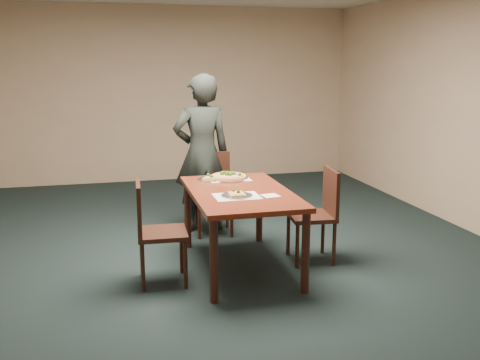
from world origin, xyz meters
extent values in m
plane|color=black|center=(0.00, 0.00, 0.00)|extent=(8.00, 8.00, 0.00)
plane|color=tan|center=(0.00, 4.00, 1.40)|extent=(6.00, 0.00, 6.00)
cube|color=#571D11|center=(0.15, -0.10, 0.73)|extent=(0.90, 1.50, 0.04)
cylinder|color=black|center=(-0.24, -0.79, 0.35)|extent=(0.07, 0.07, 0.70)
cylinder|color=black|center=(-0.24, 0.59, 0.35)|extent=(0.07, 0.07, 0.70)
cylinder|color=black|center=(0.54, -0.79, 0.35)|extent=(0.07, 0.07, 0.70)
cylinder|color=black|center=(0.54, 0.59, 0.35)|extent=(0.07, 0.07, 0.70)
cube|color=black|center=(0.12, 0.99, 0.45)|extent=(0.46, 0.46, 0.04)
cylinder|color=black|center=(-0.08, 0.82, 0.21)|extent=(0.04, 0.04, 0.43)
cylinder|color=black|center=(-0.04, 1.18, 0.21)|extent=(0.04, 0.04, 0.43)
cylinder|color=black|center=(0.28, 0.79, 0.21)|extent=(0.04, 0.04, 0.43)
cylinder|color=black|center=(0.31, 1.15, 0.21)|extent=(0.04, 0.04, 0.43)
cube|color=black|center=(0.14, 1.18, 0.69)|extent=(0.42, 0.07, 0.44)
cube|color=black|center=(-0.59, -0.27, 0.45)|extent=(0.44, 0.44, 0.04)
cylinder|color=black|center=(-0.42, -0.46, 0.21)|extent=(0.04, 0.04, 0.43)
cylinder|color=black|center=(-0.78, -0.44, 0.21)|extent=(0.04, 0.04, 0.43)
cylinder|color=black|center=(-0.40, -0.10, 0.21)|extent=(0.04, 0.04, 0.43)
cylinder|color=black|center=(-0.76, -0.08, 0.21)|extent=(0.04, 0.04, 0.43)
cube|color=black|center=(-0.78, -0.26, 0.69)|extent=(0.06, 0.42, 0.44)
cube|color=black|center=(0.87, -0.09, 0.45)|extent=(0.46, 0.46, 0.04)
cylinder|color=black|center=(0.70, 0.11, 0.21)|extent=(0.04, 0.04, 0.43)
cylinder|color=black|center=(1.06, 0.07, 0.21)|extent=(0.04, 0.04, 0.43)
cylinder|color=black|center=(0.67, -0.25, 0.21)|extent=(0.04, 0.04, 0.43)
cylinder|color=black|center=(1.03, -0.29, 0.21)|extent=(0.04, 0.04, 0.43)
cube|color=black|center=(1.05, -0.11, 0.69)|extent=(0.08, 0.42, 0.44)
imported|color=black|center=(0.02, 1.17, 0.90)|extent=(0.68, 0.47, 1.79)
cube|color=white|center=(0.16, 0.43, 0.75)|extent=(0.42, 0.32, 0.00)
cube|color=white|center=(0.07, -0.30, 0.75)|extent=(0.40, 0.30, 0.00)
cylinder|color=silver|center=(0.16, 0.43, 0.76)|extent=(0.40, 0.40, 0.01)
cylinder|color=tan|center=(0.16, 0.43, 0.77)|extent=(0.36, 0.36, 0.02)
cylinder|color=#E8CE79|center=(0.16, 0.43, 0.79)|extent=(0.32, 0.32, 0.01)
sphere|color=#1F3F13|center=(0.23, 0.42, 0.80)|extent=(0.03, 0.03, 0.03)
sphere|color=#1F3F13|center=(0.17, 0.39, 0.80)|extent=(0.04, 0.04, 0.04)
sphere|color=#1F3F13|center=(0.16, 0.48, 0.80)|extent=(0.04, 0.04, 0.04)
sphere|color=#1F3F13|center=(0.14, 0.41, 0.80)|extent=(0.04, 0.04, 0.04)
sphere|color=#1F3F13|center=(0.11, 0.47, 0.80)|extent=(0.04, 0.04, 0.04)
sphere|color=#1F3F13|center=(0.14, 0.49, 0.80)|extent=(0.03, 0.03, 0.03)
sphere|color=#1F3F13|center=(0.17, 0.51, 0.80)|extent=(0.03, 0.03, 0.03)
sphere|color=#1F3F13|center=(0.10, 0.48, 0.80)|extent=(0.03, 0.03, 0.03)
sphere|color=#1F3F13|center=(0.14, 0.49, 0.80)|extent=(0.04, 0.04, 0.04)
sphere|color=#1F3F13|center=(0.10, 0.45, 0.80)|extent=(0.04, 0.04, 0.04)
sphere|color=#1F3F13|center=(0.22, 0.43, 0.80)|extent=(0.03, 0.03, 0.03)
sphere|color=#1F3F13|center=(0.26, 0.36, 0.80)|extent=(0.04, 0.04, 0.04)
sphere|color=#1F3F13|center=(0.19, 0.42, 0.80)|extent=(0.04, 0.04, 0.04)
cylinder|color=silver|center=(0.07, -0.30, 0.76)|extent=(0.28, 0.28, 0.01)
cube|color=tan|center=(0.07, -0.30, 0.77)|extent=(0.13, 0.17, 0.02)
cube|color=#E8CE79|center=(0.07, -0.30, 0.78)|extent=(0.10, 0.14, 0.01)
sphere|color=#1F3F13|center=(0.05, -0.25, 0.79)|extent=(0.03, 0.03, 0.03)
sphere|color=#1F3F13|center=(0.08, -0.31, 0.79)|extent=(0.03, 0.03, 0.03)
cylinder|color=silver|center=(-0.02, 0.43, 0.76)|extent=(0.28, 0.28, 0.01)
cube|color=tan|center=(-0.02, 0.43, 0.77)|extent=(0.20, 0.21, 0.02)
cube|color=#E8CE79|center=(-0.02, 0.43, 0.78)|extent=(0.16, 0.17, 0.01)
sphere|color=#1F3F13|center=(-0.04, 0.47, 0.79)|extent=(0.03, 0.03, 0.03)
sphere|color=#1F3F13|center=(-0.02, 0.39, 0.79)|extent=(0.03, 0.03, 0.03)
cube|color=white|center=(0.36, -0.37, 0.75)|extent=(0.16, 0.16, 0.01)
camera|label=1|loc=(-1.02, -4.75, 1.90)|focal=40.00mm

